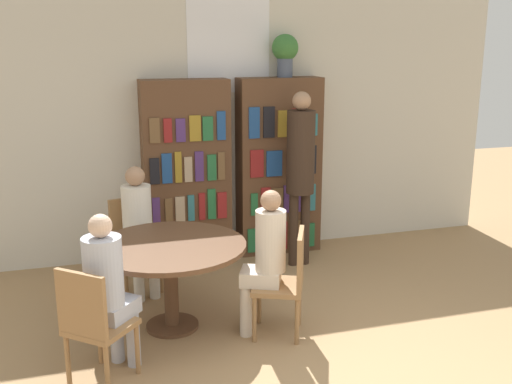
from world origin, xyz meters
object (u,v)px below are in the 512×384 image
object	(u,v)px
reading_table	(170,257)
chair_far_side	(287,278)
flower_vase	(285,51)
seated_reader_right	(265,255)
bookshelf_right	(279,167)
librarian_standing	(300,161)
chair_left_side	(134,239)
seated_reader_back	(108,285)
seated_reader_left	(139,223)
bookshelf_left	(187,172)
chair_near_camera	(93,321)

from	to	relation	value
reading_table	chair_far_side	distance (m)	0.98
flower_vase	seated_reader_right	xyz separation A→B (m)	(-0.81, -1.89, -1.55)
bookshelf_right	librarian_standing	xyz separation A→B (m)	(0.07, -0.50, 0.16)
flower_vase	reading_table	bearing A→B (deg)	-134.11
chair_left_side	seated_reader_back	distance (m)	1.58
flower_vase	seated_reader_left	size ratio (longest dim) A/B	0.37
librarian_standing	bookshelf_right	bearing A→B (deg)	97.61
bookshelf_left	chair_left_side	xyz separation A→B (m)	(-0.64, -0.63, -0.49)
chair_left_side	bookshelf_right	bearing A→B (deg)	-171.92
seated_reader_right	librarian_standing	size ratio (longest dim) A/B	0.66
reading_table	chair_far_side	size ratio (longest dim) A/B	1.43
bookshelf_left	chair_far_side	bearing A→B (deg)	-76.86
bookshelf_right	reading_table	size ratio (longest dim) A/B	1.56
flower_vase	seated_reader_back	world-z (taller)	flower_vase
flower_vase	chair_far_side	bearing A→B (deg)	-108.15
seated_reader_left	librarian_standing	bearing A→B (deg)	177.57
bookshelf_right	chair_left_side	distance (m)	1.86
bookshelf_left	seated_reader_right	distance (m)	1.93
bookshelf_right	seated_reader_left	bearing A→B (deg)	-153.90
chair_near_camera	chair_far_side	size ratio (longest dim) A/B	1.00
chair_left_side	flower_vase	bearing A→B (deg)	-172.44
seated_reader_left	seated_reader_right	world-z (taller)	seated_reader_left
flower_vase	bookshelf_left	bearing A→B (deg)	-179.76
bookshelf_right	librarian_standing	world-z (taller)	bookshelf_right
bookshelf_left	seated_reader_left	bearing A→B (deg)	-126.71
chair_far_side	seated_reader_back	distance (m)	1.44
chair_far_side	seated_reader_right	size ratio (longest dim) A/B	0.72
reading_table	librarian_standing	xyz separation A→B (m)	(1.54, 1.07, 0.51)
flower_vase	reading_table	distance (m)	2.73
bookshelf_left	librarian_standing	xyz separation A→B (m)	(1.11, -0.50, 0.16)
flower_vase	reading_table	world-z (taller)	flower_vase
bookshelf_right	seated_reader_left	distance (m)	1.85
bookshelf_right	chair_far_side	distance (m)	2.10
bookshelf_left	chair_far_side	world-z (taller)	bookshelf_left
reading_table	chair_far_side	xyz separation A→B (m)	(0.89, -0.39, -0.14)
chair_near_camera	reading_table	bearing A→B (deg)	90.00
seated_reader_left	seated_reader_back	world-z (taller)	seated_reader_left
chair_left_side	seated_reader_back	xyz separation A→B (m)	(-0.31, -1.54, 0.20)
bookshelf_right	seated_reader_left	xyz separation A→B (m)	(-1.64, -0.80, -0.27)
chair_near_camera	seated_reader_right	size ratio (longest dim) A/B	0.72
chair_far_side	seated_reader_back	size ratio (longest dim) A/B	0.73
seated_reader_right	seated_reader_back	xyz separation A→B (m)	(-1.24, -0.28, 0.01)
flower_vase	librarian_standing	distance (m)	1.21
bookshelf_left	chair_near_camera	bearing A→B (deg)	-114.96
reading_table	seated_reader_right	world-z (taller)	seated_reader_right
bookshelf_left	seated_reader_back	distance (m)	2.38
bookshelf_left	chair_left_side	world-z (taller)	bookshelf_left
bookshelf_left	seated_reader_left	xyz separation A→B (m)	(-0.60, -0.80, -0.27)
bookshelf_left	bookshelf_right	bearing A→B (deg)	-0.01
reading_table	seated_reader_left	bearing A→B (deg)	102.49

